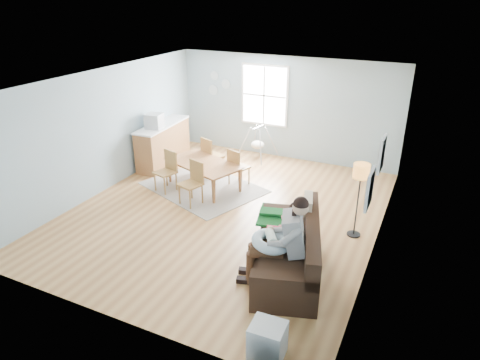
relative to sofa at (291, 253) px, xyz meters
The scene contains 22 objects.
room 3.13m from the sofa, 143.87° to the left, with size 8.40×9.40×3.90m.
window 5.58m from the sofa, 117.10° to the left, with size 1.32×0.08×1.62m.
pictures 1.91m from the sofa, 16.04° to the left, with size 0.05×1.34×0.74m.
wall_plates 6.38m from the sofa, 128.70° to the left, with size 0.67×0.02×0.66m.
sofa is the anchor object (origin of this frame).
green_throw 0.80m from the sofa, 113.83° to the left, with size 1.02×0.82×0.04m, color #155F2A.
beige_pillow 0.80m from the sofa, 85.52° to the left, with size 0.14×0.51×0.51m, color #C4B096.
father 0.59m from the sofa, 96.20° to the right, with size 1.13×0.71×1.50m.
nursing_pillow 0.59m from the sofa, 116.94° to the right, with size 0.60×0.60×0.16m, color #CBECFE.
infant 0.64m from the sofa, 121.03° to the right, with size 0.29×0.40×0.15m.
toddler 0.50m from the sofa, 128.85° to the left, with size 0.60×0.38×0.90m.
floor_lamp 1.91m from the sofa, 64.86° to the left, with size 0.29×0.29×1.43m.
storage_cube 1.86m from the sofa, 80.09° to the right, with size 0.44×0.40×0.47m.
rug 3.62m from the sofa, 143.06° to the left, with size 2.55×1.94×0.01m, color gray.
dining_table 3.61m from the sofa, 143.06° to the left, with size 1.74×0.97×0.61m, color brown.
chair_sw 3.95m from the sofa, 153.84° to the left, with size 0.52×0.52×0.93m.
chair_se 3.04m from the sofa, 152.11° to the left, with size 0.53×0.53×0.94m.
chair_nw 4.26m from the sofa, 136.68° to the left, with size 0.56×0.56×0.95m.
chair_ne 3.43m from the sofa, 130.58° to the left, with size 0.52×0.52×0.90m.
counter 5.51m from the sofa, 146.15° to the left, with size 0.68×1.95×1.07m.
monitor 5.36m from the sofa, 149.20° to the left, with size 0.43×0.42×0.36m.
baby_swing 5.11m from the sofa, 119.16° to the left, with size 1.01×1.03×0.88m.
Camera 1 is at (3.61, -6.99, 4.23)m, focal length 32.00 mm.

